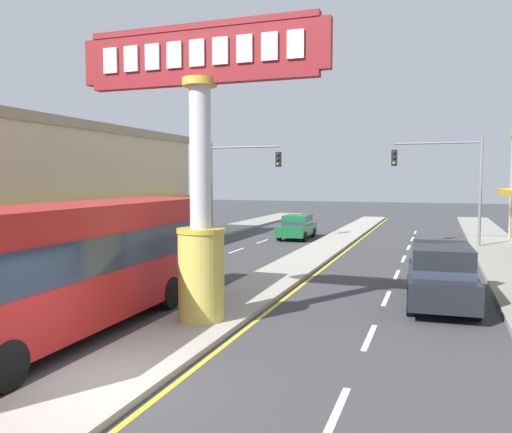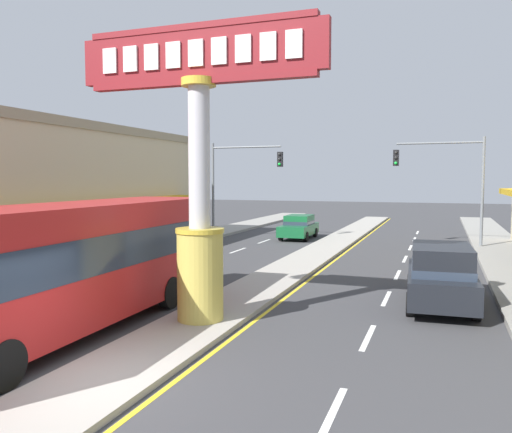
# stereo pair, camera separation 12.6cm
# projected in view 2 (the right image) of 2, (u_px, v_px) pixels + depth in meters

# --- Properties ---
(ground_plane) EXTENTS (160.00, 160.00, 0.00)m
(ground_plane) POSITION_uv_depth(u_px,v_px,m) (97.00, 387.00, 9.67)
(ground_plane) COLOR #3A3A3D
(median_strip) EXTENTS (2.16, 52.00, 0.14)m
(median_strip) POSITION_uv_depth(u_px,v_px,m) (317.00, 253.00, 26.55)
(median_strip) COLOR #A39E93
(median_strip) RESTS_ON ground
(sidewalk_left) EXTENTS (2.72, 60.00, 0.18)m
(sidewalk_left) POSITION_uv_depth(u_px,v_px,m) (144.00, 250.00, 27.74)
(sidewalk_left) COLOR gray
(sidewalk_left) RESTS_ON ground
(lane_markings) EXTENTS (8.90, 52.00, 0.01)m
(lane_markings) POSITION_uv_depth(u_px,v_px,m) (310.00, 258.00, 25.28)
(lane_markings) COLOR silver
(lane_markings) RESTS_ON ground
(district_sign) EXTENTS (6.88, 1.29, 7.73)m
(district_sign) POSITION_uv_depth(u_px,v_px,m) (199.00, 176.00, 13.52)
(district_sign) COLOR gold
(district_sign) RESTS_ON median_strip
(storefront_left) EXTENTS (10.21, 21.13, 6.73)m
(storefront_left) POSITION_uv_depth(u_px,v_px,m) (21.00, 189.00, 27.04)
(storefront_left) COLOR beige
(storefront_left) RESTS_ON ground
(traffic_light_left_side) EXTENTS (4.86, 0.46, 6.20)m
(traffic_light_left_side) POSITION_uv_depth(u_px,v_px,m) (238.00, 173.00, 32.91)
(traffic_light_left_side) COLOR slate
(traffic_light_left_side) RESTS_ON ground
(traffic_light_right_side) EXTENTS (4.86, 0.46, 6.20)m
(traffic_light_right_side) POSITION_uv_depth(u_px,v_px,m) (449.00, 172.00, 28.75)
(traffic_light_right_side) COLOR slate
(traffic_light_right_side) RESTS_ON ground
(suv_near_right_lane) EXTENTS (2.14, 4.69, 1.90)m
(suv_near_right_lane) POSITION_uv_depth(u_px,v_px,m) (441.00, 275.00, 15.63)
(suv_near_right_lane) COLOR black
(suv_near_right_lane) RESTS_ON ground
(bus_far_right_lane) EXTENTS (2.76, 11.25, 3.26)m
(bus_far_right_lane) POSITION_uv_depth(u_px,v_px,m) (72.00, 259.00, 13.00)
(bus_far_right_lane) COLOR #B21E1E
(bus_far_right_lane) RESTS_ON ground
(sedan_near_left_lane) EXTENTS (1.96, 4.36, 1.53)m
(sedan_near_left_lane) POSITION_uv_depth(u_px,v_px,m) (88.00, 264.00, 18.73)
(sedan_near_left_lane) COLOR black
(sedan_near_left_lane) RESTS_ON ground
(sedan_mid_left_lane) EXTENTS (1.89, 4.33, 1.53)m
(sedan_mid_left_lane) POSITION_uv_depth(u_px,v_px,m) (299.00, 227.00, 33.54)
(sedan_mid_left_lane) COLOR #14562D
(sedan_mid_left_lane) RESTS_ON ground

